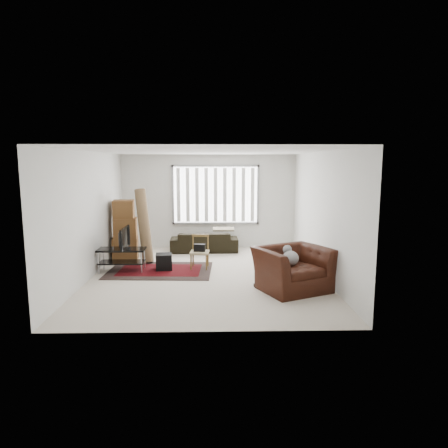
# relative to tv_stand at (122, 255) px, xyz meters

# --- Properties ---
(room) EXTENTS (6.00, 6.02, 2.71)m
(room) POSITION_rel_tv_stand_xyz_m (1.98, 0.13, 1.38)
(room) COLOR beige
(room) RESTS_ON ground
(persian_rug) EXTENTS (2.40, 1.66, 0.02)m
(persian_rug) POSITION_rel_tv_stand_xyz_m (0.86, 0.01, -0.37)
(persian_rug) COLOR black
(persian_rug) RESTS_ON ground
(tv_stand) EXTENTS (1.06, 0.48, 0.53)m
(tv_stand) POSITION_rel_tv_stand_xyz_m (0.00, 0.00, 0.00)
(tv_stand) COLOR black
(tv_stand) RESTS_ON ground
(tv) EXTENTS (0.11, 0.86, 0.49)m
(tv) POSITION_rel_tv_stand_xyz_m (-0.00, 0.00, 0.39)
(tv) COLOR black
(tv) RESTS_ON tv_stand
(subwoofer) EXTENTS (0.40, 0.40, 0.36)m
(subwoofer) POSITION_rel_tv_stand_xyz_m (0.95, 0.07, -0.18)
(subwoofer) COLOR black
(subwoofer) RESTS_ON persian_rug
(moving_boxes) EXTENTS (0.68, 0.63, 1.52)m
(moving_boxes) POSITION_rel_tv_stand_xyz_m (-0.18, 1.21, 0.33)
(moving_boxes) COLOR brown
(moving_boxes) RESTS_ON ground
(white_flatpack) EXTENTS (0.54, 0.30, 0.66)m
(white_flatpack) POSITION_rel_tv_stand_xyz_m (-0.01, 1.43, -0.05)
(white_flatpack) COLOR silver
(white_flatpack) RESTS_ON ground
(rolled_rug) EXTENTS (0.60, 0.78, 1.84)m
(rolled_rug) POSITION_rel_tv_stand_xyz_m (0.36, 0.90, 0.54)
(rolled_rug) COLOR brown
(rolled_rug) RESTS_ON ground
(sofa) EXTENTS (1.89, 0.86, 0.72)m
(sofa) POSITION_rel_tv_stand_xyz_m (1.83, 2.07, -0.02)
(sofa) COLOR black
(sofa) RESTS_ON ground
(side_chair) EXTENTS (0.46, 0.46, 0.79)m
(side_chair) POSITION_rel_tv_stand_xyz_m (1.77, 0.20, 0.06)
(side_chair) COLOR #928460
(side_chair) RESTS_ON ground
(armchair) EXTENTS (1.64, 1.55, 0.96)m
(armchair) POSITION_rel_tv_stand_xyz_m (3.62, -1.44, 0.10)
(armchair) COLOR black
(armchair) RESTS_ON ground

